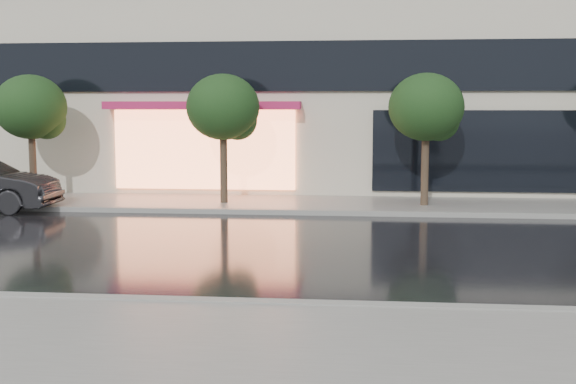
# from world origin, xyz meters

# --- Properties ---
(ground) EXTENTS (120.00, 120.00, 0.00)m
(ground) POSITION_xyz_m (0.00, 0.00, 0.00)
(ground) COLOR black
(ground) RESTS_ON ground
(sidewalk_near) EXTENTS (60.00, 4.50, 0.12)m
(sidewalk_near) POSITION_xyz_m (0.00, -3.25, 0.06)
(sidewalk_near) COLOR slate
(sidewalk_near) RESTS_ON ground
(sidewalk_far) EXTENTS (60.00, 3.50, 0.12)m
(sidewalk_far) POSITION_xyz_m (0.00, 10.25, 0.06)
(sidewalk_far) COLOR slate
(sidewalk_far) RESTS_ON ground
(curb_near) EXTENTS (60.00, 0.25, 0.14)m
(curb_near) POSITION_xyz_m (0.00, -1.00, 0.07)
(curb_near) COLOR gray
(curb_near) RESTS_ON ground
(curb_far) EXTENTS (60.00, 0.25, 0.14)m
(curb_far) POSITION_xyz_m (0.00, 8.50, 0.07)
(curb_far) COLOR gray
(curb_far) RESTS_ON ground
(tree_far_west) EXTENTS (2.20, 2.20, 3.99)m
(tree_far_west) POSITION_xyz_m (-8.94, 10.03, 2.92)
(tree_far_west) COLOR #33261C
(tree_far_west) RESTS_ON ground
(tree_mid_west) EXTENTS (2.20, 2.20, 3.99)m
(tree_mid_west) POSITION_xyz_m (-2.94, 10.03, 2.92)
(tree_mid_west) COLOR #33261C
(tree_mid_west) RESTS_ON ground
(tree_mid_east) EXTENTS (2.20, 2.20, 3.99)m
(tree_mid_east) POSITION_xyz_m (3.06, 10.03, 2.92)
(tree_mid_east) COLOR #33261C
(tree_mid_east) RESTS_ON ground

